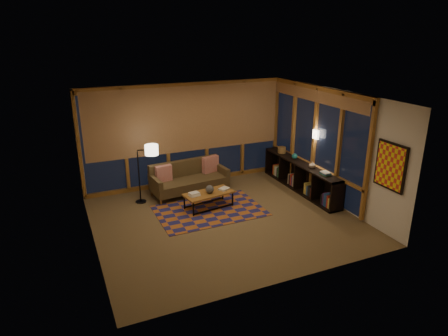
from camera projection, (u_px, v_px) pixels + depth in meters
name	position (u px, v px, depth m)	size (l,w,h in m)	color
floor	(225.00, 219.00, 8.80)	(5.50, 5.00, 0.01)	olive
ceiling	(225.00, 97.00, 7.91)	(5.50, 5.00, 0.01)	silver
walls	(225.00, 161.00, 8.36)	(5.51, 5.01, 2.70)	beige
window_wall_back	(187.00, 135.00, 10.45)	(5.30, 0.16, 2.60)	olive
window_wall_right	(314.00, 141.00, 9.89)	(0.16, 3.70, 2.60)	olive
wall_art	(390.00, 166.00, 7.75)	(0.06, 0.74, 0.94)	red
wall_sconce	(316.00, 134.00, 9.67)	(0.12, 0.18, 0.22)	#FFF1CC
sofa	(190.00, 178.00, 10.09)	(1.92, 0.78, 0.79)	#453622
pillow_left	(164.00, 173.00, 9.85)	(0.41, 0.14, 0.41)	#B10A00
pillow_right	(210.00, 164.00, 10.48)	(0.45, 0.15, 0.45)	#B10A00
area_rug	(210.00, 211.00, 9.21)	(2.41, 1.61, 0.01)	#A85820
coffee_table	(209.00, 200.00, 9.31)	(1.14, 0.52, 0.38)	olive
book_stack_a	(194.00, 194.00, 9.08)	(0.24, 0.19, 0.07)	silver
book_stack_b	(224.00, 189.00, 9.42)	(0.22, 0.17, 0.04)	silver
ceramic_pot	(210.00, 189.00, 9.20)	(0.19, 0.19, 0.19)	black
floor_lamp	(139.00, 174.00, 9.45)	(0.48, 0.31, 1.44)	black
bookshelf	(301.00, 176.00, 10.30)	(0.40, 2.99, 0.75)	black
basket	(282.00, 150.00, 10.94)	(0.22, 0.22, 0.17)	brown
teal_bowl	(295.00, 156.00, 10.43)	(0.15, 0.15, 0.15)	#165E5F
vase	(312.00, 165.00, 9.75)	(0.17, 0.17, 0.17)	tan
shelf_book_stack	(325.00, 173.00, 9.32)	(0.18, 0.26, 0.08)	silver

